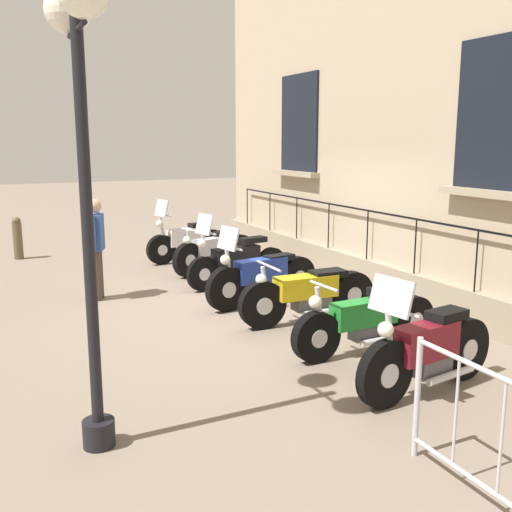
# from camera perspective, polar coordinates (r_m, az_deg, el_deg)

# --- Properties ---
(ground_plane) EXTENTS (60.00, 60.00, 0.00)m
(ground_plane) POSITION_cam_1_polar(r_m,az_deg,el_deg) (9.83, 1.27, -4.46)
(ground_plane) COLOR gray
(building_facade) EXTENTS (0.82, 11.98, 7.92)m
(building_facade) POSITION_cam_1_polar(r_m,az_deg,el_deg) (10.79, 13.02, 17.38)
(building_facade) COLOR tan
(building_facade) RESTS_ON ground_plane
(motorcycle_white) EXTENTS (1.94, 0.60, 1.39)m
(motorcycle_white) POSITION_cam_1_polar(r_m,az_deg,el_deg) (13.12, -6.62, 1.39)
(motorcycle_white) COLOR black
(motorcycle_white) RESTS_ON ground_plane
(motorcycle_silver) EXTENTS (2.00, 0.91, 0.93)m
(motorcycle_silver) POSITION_cam_1_polar(r_m,az_deg,el_deg) (12.02, -3.98, 0.44)
(motorcycle_silver) COLOR black
(motorcycle_silver) RESTS_ON ground_plane
(motorcycle_black) EXTENTS (2.11, 0.63, 1.37)m
(motorcycle_black) POSITION_cam_1_polar(r_m,az_deg,el_deg) (10.85, -1.83, -0.54)
(motorcycle_black) COLOR black
(motorcycle_black) RESTS_ON ground_plane
(motorcycle_blue) EXTENTS (2.12, 0.65, 1.33)m
(motorcycle_blue) POSITION_cam_1_polar(r_m,az_deg,el_deg) (9.62, 0.62, -2.05)
(motorcycle_blue) COLOR black
(motorcycle_blue) RESTS_ON ground_plane
(motorcycle_yellow) EXTENTS (2.18, 0.74, 0.92)m
(motorcycle_yellow) POSITION_cam_1_polar(r_m,az_deg,el_deg) (8.71, 5.03, -3.67)
(motorcycle_yellow) COLOR black
(motorcycle_yellow) RESTS_ON ground_plane
(motorcycle_green) EXTENTS (2.16, 0.56, 0.95)m
(motorcycle_green) POSITION_cam_1_polar(r_m,az_deg,el_deg) (7.62, 10.51, -6.20)
(motorcycle_green) COLOR black
(motorcycle_green) RESTS_ON ground_plane
(motorcycle_maroon) EXTENTS (1.97, 0.61, 1.32)m
(motorcycle_maroon) POSITION_cam_1_polar(r_m,az_deg,el_deg) (6.55, 16.04, -8.78)
(motorcycle_maroon) COLOR black
(motorcycle_maroon) RESTS_ON ground_plane
(lamppost) EXTENTS (0.39, 1.09, 3.86)m
(lamppost) POSITION_cam_1_polar(r_m,az_deg,el_deg) (4.99, -16.43, 13.49)
(lamppost) COLOR black
(lamppost) RESTS_ON ground_plane
(bollard) EXTENTS (0.20, 0.20, 0.95)m
(bollard) POSITION_cam_1_polar(r_m,az_deg,el_deg) (14.30, -21.88, 1.62)
(bollard) COLOR brown
(bollard) RESTS_ON ground_plane
(pedestrian_standing) EXTENTS (0.34, 0.50, 1.69)m
(pedestrian_standing) POSITION_cam_1_polar(r_m,az_deg,el_deg) (10.16, -15.05, 1.20)
(pedestrian_standing) COLOR #47382D
(pedestrian_standing) RESTS_ON ground_plane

